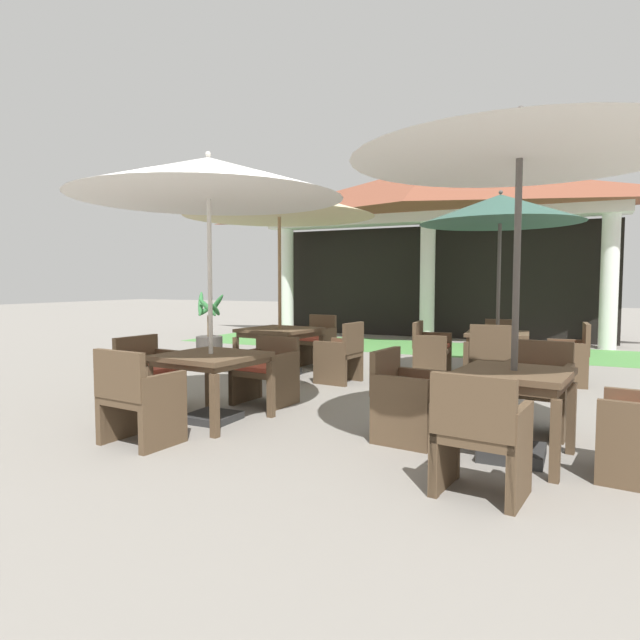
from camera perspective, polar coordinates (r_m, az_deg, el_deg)
ground_plane at (r=5.84m, az=-11.42°, el=-10.55°), size 60.00×60.00×0.00m
background_pavilion at (r=13.88m, az=11.46°, el=11.92°), size 9.15×3.02×4.28m
lawn_strip at (r=12.34m, az=9.45°, el=-2.79°), size 10.95×2.52×0.01m
patio_table_near_foreground at (r=5.79m, az=-11.40°, el=-4.41°), size 1.05×1.05×0.71m
patio_umbrella_near_foreground at (r=5.82m, az=-11.67°, el=14.26°), size 2.76×2.76×2.79m
patio_chair_near_foreground_south at (r=5.17m, az=-18.63°, el=-7.89°), size 0.67×0.57×0.87m
patio_chair_near_foreground_north at (r=6.55m, az=-5.69°, el=-5.43°), size 0.69×0.64×0.79m
patio_chair_near_foreground_west at (r=6.50m, az=-17.63°, el=-5.47°), size 0.57×0.67×0.84m
patio_table_mid_left at (r=8.42m, az=-4.25°, el=-1.51°), size 1.14×1.14×0.74m
patio_umbrella_mid_left at (r=8.46m, az=-4.32°, el=12.14°), size 2.92×2.92×2.96m
patio_chair_mid_left_north at (r=9.34m, az=-0.31°, el=-2.38°), size 0.59×0.55×0.89m
patio_chair_mid_left_east at (r=7.86m, az=2.22°, el=-3.71°), size 0.59×0.61×0.88m
patio_table_mid_right at (r=8.43m, az=18.18°, el=-1.92°), size 0.94×0.94×0.72m
patio_umbrella_mid_right at (r=8.45m, az=18.46°, el=10.86°), size 2.32×2.32×2.79m
patio_chair_mid_right_west at (r=8.56m, az=11.55°, el=-3.12°), size 0.56×0.63×0.84m
patio_chair_mid_right_north at (r=9.42m, az=18.47°, el=-2.61°), size 0.59×0.57×0.83m
patio_chair_mid_right_south at (r=7.47m, az=17.73°, el=-4.11°), size 0.61×0.57×0.91m
patio_chair_mid_right_east at (r=8.46m, az=24.85°, el=-3.52°), size 0.57×0.61×0.88m
patio_table_far_back at (r=4.75m, az=19.74°, el=-6.28°), size 0.95×0.95×0.74m
patio_umbrella_far_back at (r=4.81m, az=20.32°, el=17.39°), size 2.72×2.72×2.86m
patio_chair_far_back_north at (r=5.71m, az=21.83°, el=-6.87°), size 0.67×0.66×0.88m
patio_chair_far_back_south at (r=3.91m, az=16.49°, el=-11.79°), size 0.63×0.56×0.86m
patio_chair_far_back_west at (r=5.09m, az=9.12°, el=-8.18°), size 0.62×0.62×0.83m
potted_palm_left_edge at (r=11.43m, az=-11.59°, el=-1.73°), size 0.57×0.57×1.28m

